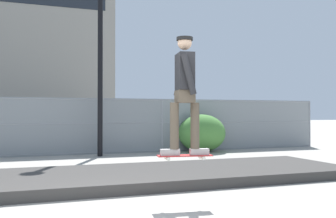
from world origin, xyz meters
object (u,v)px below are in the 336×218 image
(street_lamp, at_px, (100,17))
(parked_car_mid, at_px, (161,126))
(shrub_left, at_px, (202,133))
(skateboard, at_px, (185,156))
(skater, at_px, (185,87))

(street_lamp, xyz_separation_m, parked_car_mid, (2.96, 2.87, -3.53))
(parked_car_mid, height_order, shrub_left, parked_car_mid)
(skateboard, distance_m, shrub_left, 7.72)
(skater, bearing_deg, shrub_left, 63.48)
(street_lamp, bearing_deg, parked_car_mid, 44.07)
(skater, relative_size, shrub_left, 1.03)
(skater, xyz_separation_m, parked_car_mid, (2.84, 9.62, -0.88))
(skater, distance_m, shrub_left, 7.80)
(shrub_left, bearing_deg, parked_car_mid, 102.68)
(street_lamp, relative_size, shrub_left, 4.17)
(shrub_left, bearing_deg, street_lamp, -177.45)
(skateboard, relative_size, street_lamp, 0.12)
(skateboard, bearing_deg, skater, 56.31)
(street_lamp, bearing_deg, shrub_left, 2.55)
(parked_car_mid, distance_m, shrub_left, 2.78)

